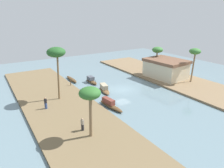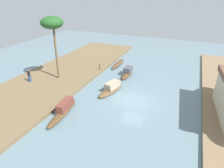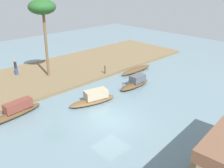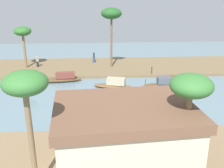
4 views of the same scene
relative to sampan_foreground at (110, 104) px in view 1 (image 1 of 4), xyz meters
name	(u,v)px [view 1 (image 1 of 4)]	position (x,y,z in m)	size (l,w,h in m)	color
river_water	(123,89)	(-5.18, 5.93, -0.47)	(67.03, 67.03, 0.00)	slate
riverbank_left	(58,103)	(-5.18, -6.29, -0.30)	(42.59, 10.25, 0.33)	brown
riverbank_right	(170,78)	(-5.18, 18.15, -0.30)	(42.59, 10.25, 0.33)	#846B4C
sampan_foreground	(110,104)	(0.00, 0.00, 0.00)	(5.27, 1.51, 1.25)	brown
sampan_upstream_small	(91,80)	(-11.76, 2.80, -0.01)	(4.07, 1.09, 1.23)	brown
sampan_near_left_bank	(72,79)	(-15.18, -0.07, -0.20)	(4.99, 0.87, 0.55)	brown
sampan_with_red_awning	(104,89)	(-6.23, 2.61, 0.00)	(4.60, 2.23, 1.23)	brown
person_on_near_bank	(83,125)	(4.19, -6.36, 0.55)	(0.43, 0.41, 1.58)	#232328
person_by_mooring	(46,104)	(-3.92, -8.40, 0.57)	(0.41, 0.41, 1.73)	#33477A
mooring_post	(71,83)	(-11.49, -1.68, 0.34)	(0.14, 0.14, 0.97)	#4C3823
palm_tree_left_near	(56,53)	(-6.43, -5.47, 7.18)	(2.80, 2.80, 8.27)	brown
palm_tree_left_far	(90,95)	(5.75, -6.01, 4.79)	(2.35, 2.35, 5.79)	#7F6647
palm_tree_right_tall	(157,51)	(-9.34, 18.11, 4.93)	(2.40, 2.40, 5.90)	#7F6647
palm_tree_right_short	(195,53)	(-0.84, 19.58, 5.68)	(2.16, 2.16, 6.66)	#7F6647
riverside_building	(166,68)	(-5.77, 17.34, 1.81)	(8.69, 6.90, 3.84)	beige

